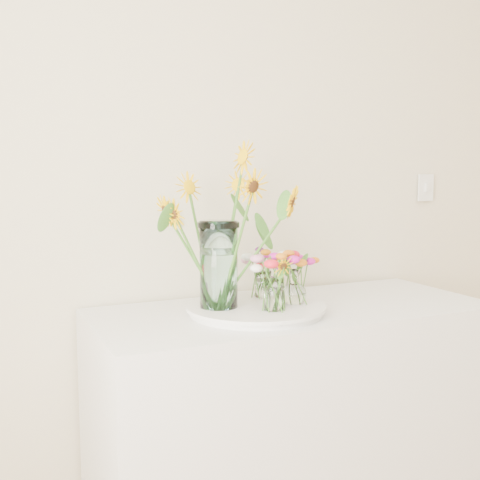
{
  "coord_description": "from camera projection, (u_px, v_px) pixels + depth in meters",
  "views": [
    {
      "loc": [
        -1.2,
        0.13,
        1.38
      ],
      "look_at": [
        -0.37,
        1.93,
        1.15
      ],
      "focal_mm": 45.0,
      "sensor_mm": 36.0,
      "label": 1
    }
  ],
  "objects": [
    {
      "name": "tray",
      "position": [
        256.0,
        310.0,
        2.02
      ],
      "size": [
        0.45,
        0.45,
        0.02
      ],
      "primitive_type": "cylinder",
      "color": "white",
      "rests_on": "counter"
    },
    {
      "name": "sunflower_bouquet",
      "position": [
        218.0,
        225.0,
        1.95
      ],
      "size": [
        0.78,
        0.78,
        0.55
      ],
      "primitive_type": null,
      "rotation": [
        0.0,
        0.0,
        -0.06
      ],
      "color": "#FFBF05",
      "rests_on": "tray"
    },
    {
      "name": "counter",
      "position": [
        292.0,
        430.0,
        2.16
      ],
      "size": [
        1.4,
        0.6,
        0.9
      ],
      "primitive_type": "cube",
      "color": "white",
      "rests_on": "ground_plane"
    },
    {
      "name": "wildflower_posy_a",
      "position": [
        274.0,
        281.0,
        1.93
      ],
      "size": [
        0.19,
        0.19,
        0.2
      ],
      "primitive_type": null,
      "color": "orange",
      "rests_on": "tray"
    },
    {
      "name": "small_vase_c",
      "position": [
        263.0,
        285.0,
        2.13
      ],
      "size": [
        0.07,
        0.07,
        0.1
      ],
      "primitive_type": "cylinder",
      "rotation": [
        0.0,
        0.0,
        0.37
      ],
      "color": "white",
      "rests_on": "tray"
    },
    {
      "name": "wildflower_posy_c",
      "position": [
        263.0,
        272.0,
        2.13
      ],
      "size": [
        0.18,
        0.18,
        0.19
      ],
      "primitive_type": null,
      "color": "orange",
      "rests_on": "tray"
    },
    {
      "name": "small_vase_b",
      "position": [
        294.0,
        287.0,
        2.03
      ],
      "size": [
        0.11,
        0.11,
        0.12
      ],
      "primitive_type": null,
      "rotation": [
        0.0,
        0.0,
        0.38
      ],
      "color": "white",
      "rests_on": "tray"
    },
    {
      "name": "mason_jar",
      "position": [
        219.0,
        265.0,
        1.97
      ],
      "size": [
        0.13,
        0.13,
        0.29
      ],
      "primitive_type": "cylinder",
      "rotation": [
        0.0,
        0.0,
        -0.06
      ],
      "color": "#BDF2F3",
      "rests_on": "tray"
    },
    {
      "name": "small_vase_a",
      "position": [
        274.0,
        295.0,
        1.93
      ],
      "size": [
        0.08,
        0.08,
        0.11
      ],
      "primitive_type": "cylinder",
      "rotation": [
        0.0,
        0.0,
        0.4
      ],
      "color": "white",
      "rests_on": "tray"
    },
    {
      "name": "wildflower_posy_b",
      "position": [
        294.0,
        274.0,
        2.03
      ],
      "size": [
        0.2,
        0.2,
        0.21
      ],
      "primitive_type": null,
      "color": "orange",
      "rests_on": "tray"
    }
  ]
}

